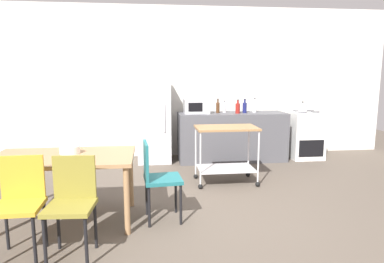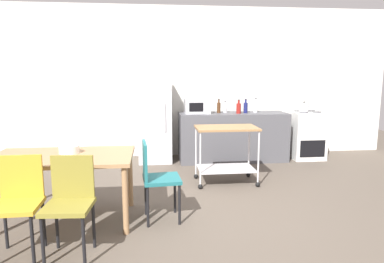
{
  "view_description": "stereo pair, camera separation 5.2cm",
  "coord_description": "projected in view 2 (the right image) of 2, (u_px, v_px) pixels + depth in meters",
  "views": [
    {
      "loc": [
        -0.63,
        -3.67,
        1.62
      ],
      "look_at": [
        -0.03,
        1.2,
        0.8
      ],
      "focal_mm": 32.46,
      "sensor_mm": 36.0,
      "label": 1
    },
    {
      "loc": [
        -0.58,
        -3.68,
        1.62
      ],
      "look_at": [
        -0.03,
        1.2,
        0.8
      ],
      "focal_mm": 32.46,
      "sensor_mm": 36.0,
      "label": 2
    }
  ],
  "objects": [
    {
      "name": "bottle_soy_sauce",
      "position": [
        255.0,
        106.0,
        6.52
      ],
      "size": [
        0.08,
        0.08,
        0.27
      ],
      "color": "silver",
      "rests_on": "kitchen_counter"
    },
    {
      "name": "dining_table",
      "position": [
        63.0,
        163.0,
        3.75
      ],
      "size": [
        1.5,
        0.9,
        0.75
      ],
      "color": "#A37A51",
      "rests_on": "ground_plane"
    },
    {
      "name": "fruit_bowl",
      "position": [
        69.0,
        149.0,
        3.84
      ],
      "size": [
        0.22,
        0.22,
        0.08
      ],
      "primitive_type": "cylinder",
      "color": "white",
      "rests_on": "dining_table"
    },
    {
      "name": "kitchen_counter",
      "position": [
        233.0,
        137.0,
        6.51
      ],
      "size": [
        2.0,
        0.64,
        0.9
      ],
      "primitive_type": "cube",
      "color": "#4C4C51",
      "rests_on": "ground_plane"
    },
    {
      "name": "kettle",
      "position": [
        304.0,
        107.0,
        6.49
      ],
      "size": [
        0.24,
        0.17,
        0.19
      ],
      "color": "silver",
      "rests_on": "stove_oven"
    },
    {
      "name": "stove_oven",
      "position": [
        306.0,
        135.0,
        6.69
      ],
      "size": [
        0.6,
        0.61,
        0.92
      ],
      "color": "white",
      "rests_on": "ground_plane"
    },
    {
      "name": "kitchen_cart",
      "position": [
        226.0,
        145.0,
        5.13
      ],
      "size": [
        0.91,
        0.57,
        0.85
      ],
      "color": "olive",
      "rests_on": "ground_plane"
    },
    {
      "name": "bottle_soda",
      "position": [
        225.0,
        108.0,
        6.49
      ],
      "size": [
        0.07,
        0.07,
        0.22
      ],
      "color": "silver",
      "rests_on": "kitchen_counter"
    },
    {
      "name": "chair_mustard",
      "position": [
        18.0,
        199.0,
        3.09
      ],
      "size": [
        0.41,
        0.41,
        0.89
      ],
      "rotation": [
        0.0,
        0.0,
        0.02
      ],
      "color": "gold",
      "rests_on": "ground_plane"
    },
    {
      "name": "refrigerator",
      "position": [
        155.0,
        120.0,
        6.4
      ],
      "size": [
        0.6,
        0.63,
        1.55
      ],
      "color": "silver",
      "rests_on": "ground_plane"
    },
    {
      "name": "chair_teal",
      "position": [
        156.0,
        175.0,
        3.81
      ],
      "size": [
        0.43,
        0.43,
        0.89
      ],
      "rotation": [
        0.0,
        0.0,
        1.65
      ],
      "color": "#1E666B",
      "rests_on": "ground_plane"
    },
    {
      "name": "back_wall",
      "position": [
        182.0,
        82.0,
        6.84
      ],
      "size": [
        8.4,
        0.12,
        2.9
      ],
      "primitive_type": "cube",
      "color": "silver",
      "rests_on": "ground_plane"
    },
    {
      "name": "microwave",
      "position": [
        197.0,
        106.0,
        6.37
      ],
      "size": [
        0.46,
        0.35,
        0.26
      ],
      "color": "silver",
      "rests_on": "kitchen_counter"
    },
    {
      "name": "ground_plane",
      "position": [
        206.0,
        218.0,
        3.94
      ],
      "size": [
        12.0,
        12.0,
        0.0
      ],
      "primitive_type": "plane",
      "color": "brown"
    },
    {
      "name": "bottle_sesame_oil",
      "position": [
        246.0,
        107.0,
        6.43
      ],
      "size": [
        0.08,
        0.08,
        0.26
      ],
      "color": "navy",
      "rests_on": "kitchen_counter"
    },
    {
      "name": "bottle_sparkling_water",
      "position": [
        239.0,
        108.0,
        6.35
      ],
      "size": [
        0.08,
        0.08,
        0.25
      ],
      "color": "maroon",
      "rests_on": "kitchen_counter"
    },
    {
      "name": "bottle_wine",
      "position": [
        219.0,
        107.0,
        6.43
      ],
      "size": [
        0.07,
        0.07,
        0.26
      ],
      "color": "#4C2D19",
      "rests_on": "kitchen_counter"
    },
    {
      "name": "chair_olive",
      "position": [
        70.0,
        199.0,
        3.08
      ],
      "size": [
        0.43,
        0.43,
        0.89
      ],
      "rotation": [
        0.0,
        0.0,
        -0.08
      ],
      "color": "olive",
      "rests_on": "ground_plane"
    }
  ]
}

